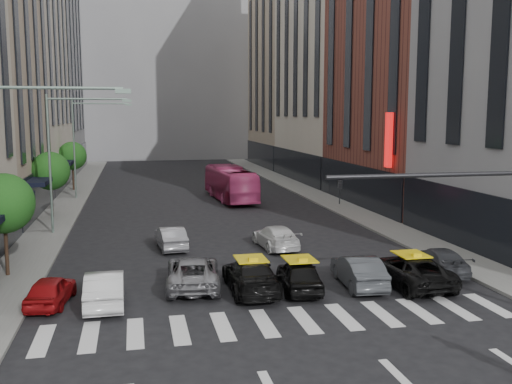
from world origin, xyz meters
TOP-DOWN VIEW (x-y plane):
  - ground at (0.00, 0.00)m, footprint 160.00×160.00m
  - sidewalk_left at (-11.50, 30.00)m, footprint 3.00×96.00m
  - sidewalk_right at (11.50, 30.00)m, footprint 3.00×96.00m
  - building_left_c at (-17.00, 46.00)m, footprint 8.00×20.00m
  - building_left_d at (-17.00, 65.00)m, footprint 8.00×18.00m
  - building_right_b at (17.00, 27.00)m, footprint 8.00×18.00m
  - building_right_c at (17.00, 46.00)m, footprint 8.00×20.00m
  - building_right_d at (17.00, 65.00)m, footprint 8.00×18.00m
  - building_far at (0.00, 85.00)m, footprint 30.00×10.00m
  - tree_near at (-11.80, 10.00)m, footprint 2.88×2.88m
  - tree_mid at (-11.80, 26.00)m, footprint 2.88×2.88m
  - tree_far at (-11.80, 42.00)m, footprint 2.88×2.88m
  - streetlamp_near at (-10.04, 4.00)m, footprint 5.38×0.25m
  - streetlamp_mid at (-10.04, 20.00)m, footprint 5.38×0.25m
  - streetlamp_far at (-10.04, 36.00)m, footprint 5.38×0.25m
  - liberty_sign at (12.60, 20.00)m, footprint 0.30×0.70m
  - car_red at (-9.20, 5.39)m, footprint 1.96×3.83m
  - car_white_front at (-7.00, 4.92)m, footprint 1.61×4.45m
  - car_silver at (-3.17, 6.63)m, footprint 2.82×5.30m
  - taxi_left at (-0.71, 5.42)m, footprint 2.13×5.11m
  - taxi_center at (1.45, 5.12)m, footprint 2.12×4.33m
  - car_grey_mid at (4.30, 5.15)m, footprint 1.90×4.53m
  - taxi_right at (6.70, 4.76)m, footprint 2.45×5.24m
  - car_grey_curb at (9.05, 6.36)m, footprint 2.18×4.54m
  - car_row2_left at (-3.67, 14.39)m, footprint 1.79×4.20m
  - car_row2_right at (2.42, 13.30)m, footprint 2.23×4.78m
  - bus at (2.97, 32.61)m, footprint 3.34×11.25m

SIDE VIEW (x-z plane):
  - ground at x=0.00m, z-range 0.00..0.00m
  - sidewalk_left at x=-11.50m, z-range 0.00..0.15m
  - sidewalk_right at x=11.50m, z-range 0.00..0.15m
  - car_red at x=-9.20m, z-range 0.00..1.25m
  - car_grey_curb at x=9.05m, z-range 0.00..1.28m
  - car_row2_left at x=-3.67m, z-range 0.00..1.35m
  - car_row2_right at x=2.42m, z-range 0.00..1.35m
  - car_silver at x=-3.17m, z-range 0.00..1.42m
  - taxi_center at x=1.45m, z-range 0.00..1.42m
  - taxi_right at x=6.70m, z-range 0.00..1.45m
  - car_grey_mid at x=4.30m, z-range 0.00..1.45m
  - car_white_front at x=-7.00m, z-range 0.00..1.46m
  - taxi_left at x=-0.71m, z-range 0.00..1.48m
  - bus at x=2.97m, z-range 0.00..3.09m
  - tree_near at x=-11.80m, z-range 1.18..6.13m
  - tree_mid at x=-11.80m, z-range 1.18..6.13m
  - tree_far at x=-11.80m, z-range 1.18..6.13m
  - streetlamp_near at x=-10.04m, z-range 1.40..10.40m
  - streetlamp_mid at x=-10.04m, z-range 1.40..10.40m
  - streetlamp_far at x=-10.04m, z-range 1.40..10.40m
  - liberty_sign at x=12.60m, z-range 4.00..8.00m
  - building_right_b at x=17.00m, z-range 0.00..26.00m
  - building_right_d at x=17.00m, z-range 0.00..28.00m
  - building_left_d at x=-17.00m, z-range 0.00..30.00m
  - building_left_c at x=-17.00m, z-range 0.00..36.00m
  - building_far at x=0.00m, z-range 0.00..36.00m
  - building_right_c at x=17.00m, z-range 0.00..40.00m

